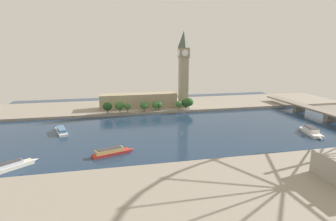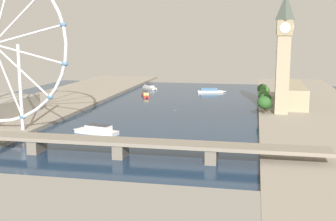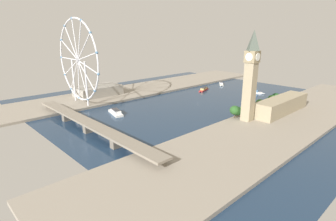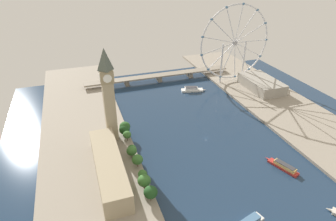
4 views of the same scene
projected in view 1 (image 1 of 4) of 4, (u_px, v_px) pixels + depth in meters
name	position (u px, v px, depth m)	size (l,w,h in m)	color
ground_plane	(182.00, 132.00, 264.86)	(411.72, 411.72, 0.00)	#1E334C
riverbank_left	(158.00, 105.00, 379.56)	(90.00, 520.00, 3.00)	gray
riverbank_right	(242.00, 193.00, 149.50)	(90.00, 520.00, 3.00)	gray
clock_tower	(184.00, 68.00, 348.14)	(13.15, 13.15, 96.16)	tan
parliament_block	(138.00, 100.00, 356.54)	(22.00, 97.23, 18.11)	tan
tree_row_embankment	(153.00, 104.00, 336.22)	(12.62, 110.59, 14.50)	#513823
river_bridge	(331.00, 115.00, 298.76)	(223.72, 14.73, 9.84)	gray
tour_boat_0	(111.00, 152.00, 206.68)	(15.66, 33.34, 5.50)	#B22D28
tour_boat_1	(311.00, 131.00, 257.19)	(36.28, 16.23, 6.49)	white
tour_boat_2	(11.00, 166.00, 182.42)	(24.33, 28.36, 5.36)	beige
tour_boat_3	(61.00, 131.00, 260.43)	(34.60, 15.19, 5.27)	white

